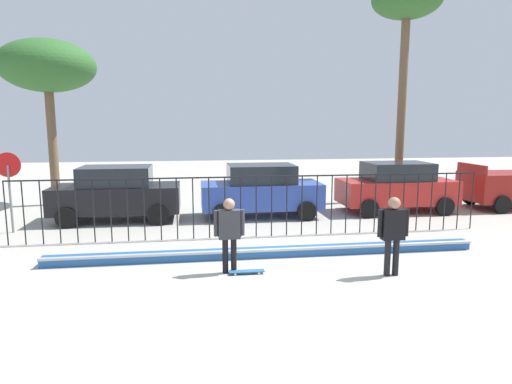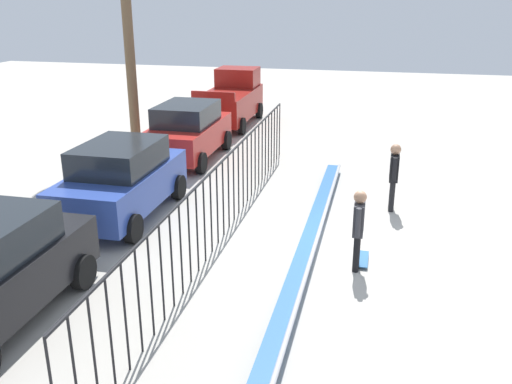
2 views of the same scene
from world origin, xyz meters
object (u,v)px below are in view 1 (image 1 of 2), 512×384
Objects in this scene: parked_car_black at (117,193)px; parked_car_blue at (261,190)px; parked_car_red at (396,187)px; skateboarder at (229,229)px; skateboard at (247,271)px; stop_sign at (9,181)px; camera_operator at (393,229)px; palm_tree_tall at (407,7)px; palm_tree_short at (47,67)px.

parked_car_black is 1.00× the size of parked_car_blue.
skateboarder is at bearing -142.47° from parked_car_red.
skateboarder is 2.15× the size of skateboard.
parked_car_red is 1.72× the size of stop_sign.
camera_operator is at bearing -29.99° from skateboard.
camera_operator reaches higher than skateboard.
palm_tree_tall is (8.20, 8.60, 7.12)m from skateboarder.
stop_sign is (-6.75, 4.84, 1.56)m from skateboard.
skateboard is 8.45m from stop_sign.
skateboarder is at bearing -57.23° from parked_car_black.
parked_car_blue is 1.72× the size of stop_sign.
palm_tree_tall reaches higher than stop_sign.
parked_car_blue is 9.96m from palm_tree_short.
palm_tree_short is (-6.44, 9.52, 4.53)m from skateboarder.
palm_tree_tall is at bearing 14.98° from stop_sign.
palm_tree_tall is (1.28, 2.50, 7.18)m from parked_car_red.
camera_operator is 0.41× the size of parked_car_red.
parked_car_red is (6.54, 6.24, 0.91)m from skateboard.
parked_car_red is at bearing -117.13° from palm_tree_tall.
skateboard is 0.32× the size of stop_sign.
camera_operator reaches higher than skateboarder.
skateboard is at bearing -105.75° from parked_car_blue.
palm_tree_short reaches higher than parked_car_red.
parked_car_blue reaches higher than skateboarder.
skateboard is at bearing -30.29° from skateboarder.
camera_operator is 0.41× the size of parked_car_black.
palm_tree_tall reaches higher than camera_operator.
palm_tree_tall is (14.57, 3.90, 6.53)m from stop_sign.
stop_sign is (-9.95, 5.40, 0.55)m from camera_operator.
parked_car_red is 14.53m from palm_tree_short.
camera_operator is 0.27× the size of palm_tree_short.
skateboarder is 6.92m from parked_car_black.
palm_tree_tall is at bearing 28.07° from skateboard.
skateboarder is at bearing -133.64° from palm_tree_tall.
palm_tree_short is at bearing 105.12° from skateboard.
stop_sign is (-6.37, 4.70, 0.58)m from skateboarder.
stop_sign reaches higher than parked_car_red.
stop_sign is 6.23m from palm_tree_short.
palm_tree_short is (-10.02, 10.21, 4.50)m from camera_operator.
parked_car_blue is 5.26m from parked_car_red.
skateboard is 6.31m from parked_car_blue.
palm_tree_tall is at bearing 15.70° from parked_car_black.
parked_car_blue is 0.46× the size of palm_tree_tall.
parked_car_black is at bearing 101.52° from skateboard.
palm_tree_tall is at bearing -3.58° from palm_tree_short.
parked_car_blue is 8.15m from stop_sign.
palm_tree_tall reaches higher than parked_car_blue.
palm_tree_tall is 1.39× the size of palm_tree_short.
palm_tree_tall is (11.62, 2.58, 7.18)m from parked_car_black.
parked_car_red is (5.26, 0.12, 0.00)m from parked_car_blue.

